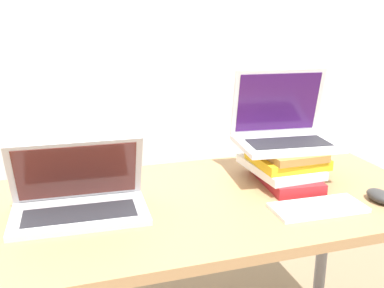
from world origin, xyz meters
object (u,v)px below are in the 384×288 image
(mouse, at_px, (380,196))
(wireless_keyboard, at_px, (318,207))
(laptop_left, at_px, (79,199))
(book_stack, at_px, (284,165))
(laptop_on_books, at_px, (284,129))

(mouse, bearing_deg, wireless_keyboard, 178.51)
(laptop_left, height_order, book_stack, laptop_left)
(book_stack, bearing_deg, laptop_on_books, 71.77)
(laptop_on_books, height_order, mouse, laptop_on_books)
(book_stack, xyz_separation_m, mouse, (0.20, -0.23, -0.04))
(book_stack, xyz_separation_m, wireless_keyboard, (-0.01, -0.23, -0.05))
(laptop_left, distance_m, wireless_keyboard, 0.69)
(laptop_on_books, height_order, wireless_keyboard, laptop_on_books)
(laptop_left, height_order, mouse, laptop_left)
(book_stack, relative_size, laptop_on_books, 0.90)
(book_stack, height_order, wireless_keyboard, book_stack)
(laptop_on_books, relative_size, mouse, 3.52)
(laptop_left, relative_size, laptop_on_books, 1.12)
(laptop_left, relative_size, book_stack, 1.24)
(mouse, bearing_deg, laptop_left, 167.94)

